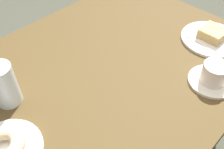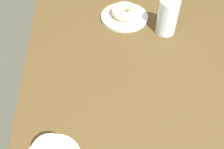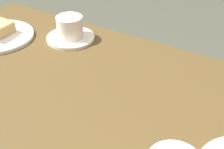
# 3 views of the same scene
# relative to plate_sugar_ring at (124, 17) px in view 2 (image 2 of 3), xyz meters

# --- Properties ---
(table) EXTENTS (1.17, 0.84, 0.74)m
(table) POSITION_rel_plate_sugar_ring_xyz_m (-0.39, -0.04, -0.08)
(table) COLOR #4F3C1E
(table) RESTS_ON ground_plane
(plate_sugar_ring) EXTENTS (0.19, 0.19, 0.01)m
(plate_sugar_ring) POSITION_rel_plate_sugar_ring_xyz_m (0.00, 0.00, 0.00)
(plate_sugar_ring) COLOR silver
(plate_sugar_ring) RESTS_ON table
(napkin_sugar_ring) EXTENTS (0.15, 0.15, 0.00)m
(napkin_sugar_ring) POSITION_rel_plate_sugar_ring_xyz_m (0.00, 0.00, 0.01)
(napkin_sugar_ring) COLOR white
(napkin_sugar_ring) RESTS_ON plate_sugar_ring
(donut_sugar_ring) EXTENTS (0.11, 0.11, 0.04)m
(donut_sugar_ring) POSITION_rel_plate_sugar_ring_xyz_m (0.00, 0.00, 0.03)
(donut_sugar_ring) COLOR beige
(donut_sugar_ring) RESTS_ON napkin_sugar_ring
(water_glass) EXTENTS (0.08, 0.08, 0.14)m
(water_glass) POSITION_rel_plate_sugar_ring_xyz_m (-0.10, -0.15, 0.06)
(water_glass) COLOR silver
(water_glass) RESTS_ON table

